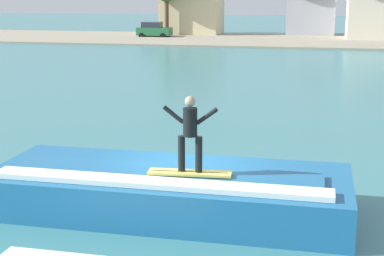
{
  "coord_description": "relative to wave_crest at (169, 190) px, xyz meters",
  "views": [
    {
      "loc": [
        3.22,
        -13.55,
        5.09
      ],
      "look_at": [
        -0.17,
        1.73,
        1.46
      ],
      "focal_mm": 54.42,
      "sensor_mm": 36.0,
      "label": 1
    }
  ],
  "objects": [
    {
      "name": "ground_plane",
      "position": [
        0.17,
        0.83,
        -0.51
      ],
      "size": [
        260.0,
        260.0,
        0.0
      ],
      "primitive_type": "plane",
      "color": "teal"
    },
    {
      "name": "wave_crest",
      "position": [
        0.0,
        0.0,
        0.0
      ],
      "size": [
        8.48,
        3.3,
        1.09
      ],
      "color": "#1F6598",
      "rests_on": "ground_plane"
    },
    {
      "name": "surfboard",
      "position": [
        0.61,
        -0.43,
        0.61
      ],
      "size": [
        1.92,
        0.57,
        0.06
      ],
      "color": "#EAD159",
      "rests_on": "wave_crest"
    },
    {
      "name": "surfer",
      "position": [
        0.62,
        -0.4,
        1.61
      ],
      "size": [
        1.26,
        0.32,
        1.73
      ],
      "color": "black",
      "rests_on": "surfboard"
    },
    {
      "name": "shoreline_bank",
      "position": [
        0.17,
        51.82,
        -0.42
      ],
      "size": [
        120.0,
        18.16,
        0.19
      ],
      "color": "gray",
      "rests_on": "ground_plane"
    },
    {
      "name": "car_near_shore",
      "position": [
        -15.82,
        53.32,
        0.43
      ],
      "size": [
        3.91,
        2.32,
        1.86
      ],
      "color": "#23663D",
      "rests_on": "ground_plane"
    },
    {
      "name": "house_gabled_white",
      "position": [
        9.12,
        56.35,
        3.71
      ],
      "size": [
        9.19,
        9.19,
        7.45
      ],
      "color": "beige",
      "rests_on": "ground_plane"
    },
    {
      "name": "house_small_cottage",
      "position": [
        1.95,
        61.77,
        3.49
      ],
      "size": [
        7.49,
        7.49,
        7.49
      ],
      "color": "#9EA3AD",
      "rests_on": "ground_plane"
    }
  ]
}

